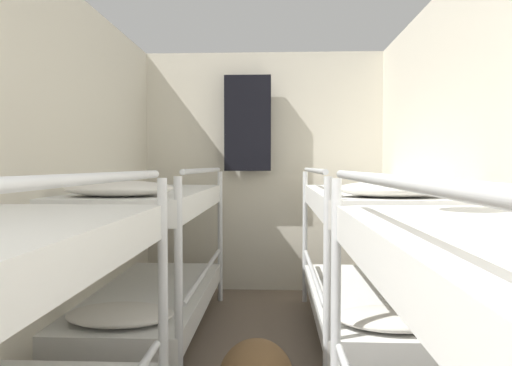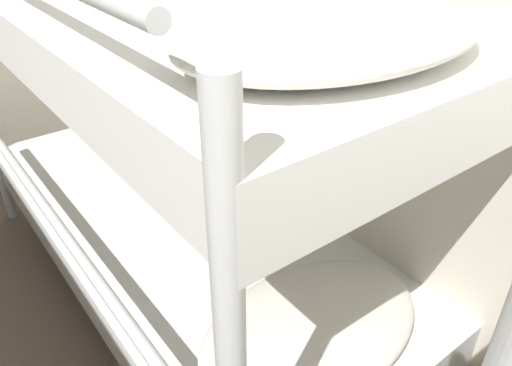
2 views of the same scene
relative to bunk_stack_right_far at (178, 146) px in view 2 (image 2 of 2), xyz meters
The scene contains 1 object.
bunk_stack_right_far is the anchor object (origin of this frame).
Camera 2 is at (0.14, 2.29, 1.33)m, focal length 35.00 mm.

